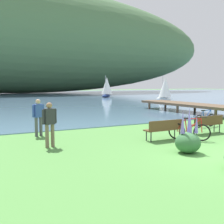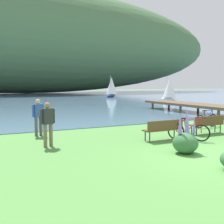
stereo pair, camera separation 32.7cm
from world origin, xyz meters
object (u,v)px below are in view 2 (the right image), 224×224
object	(u,v)px
park_bench_near_camera	(208,123)
bicycle_leaning_near_bench	(206,120)
bicycle_beside_path	(189,131)
sailboat_nearest_to_shore	(111,87)
person_on_the_grass	(48,122)
sailboat_far_off	(169,89)
person_at_shoreline	(38,115)
park_bench_further_along	(164,128)

from	to	relation	value
park_bench_near_camera	bicycle_leaning_near_bench	size ratio (longest dim) A/B	1.02
bicycle_beside_path	sailboat_nearest_to_shore	world-z (taller)	sailboat_nearest_to_shore
person_on_the_grass	sailboat_far_off	xyz separation A→B (m)	(21.63, 20.53, 0.73)
bicycle_leaning_near_bench	person_on_the_grass	size ratio (longest dim) A/B	1.03
person_at_shoreline	park_bench_further_along	bearing A→B (deg)	-36.59
person_at_shoreline	person_on_the_grass	world-z (taller)	same
person_at_shoreline	person_on_the_grass	size ratio (longest dim) A/B	1.00
bicycle_beside_path	sailboat_far_off	distance (m)	27.21
person_at_shoreline	sailboat_nearest_to_shore	distance (m)	37.07
person_at_shoreline	sailboat_nearest_to_shore	bearing A→B (deg)	58.68
sailboat_nearest_to_shore	bicycle_leaning_near_bench	bearing A→B (deg)	-107.38
person_at_shoreline	sailboat_far_off	world-z (taller)	sailboat_far_off
park_bench_further_along	sailboat_nearest_to_shore	world-z (taller)	sailboat_nearest_to_shore
bicycle_leaning_near_bench	sailboat_nearest_to_shore	world-z (taller)	sailboat_nearest_to_shore
park_bench_further_along	sailboat_far_off	distance (m)	27.36
bicycle_leaning_near_bench	person_at_shoreline	world-z (taller)	person_at_shoreline
person_on_the_grass	person_at_shoreline	bearing A→B (deg)	86.87
bicycle_beside_path	sailboat_far_off	xyz separation A→B (m)	(15.98, 21.98, 1.31)
bicycle_beside_path	sailboat_nearest_to_shore	size ratio (longest dim) A/B	0.36
sailboat_nearest_to_shore	sailboat_far_off	world-z (taller)	sailboat_nearest_to_shore
bicycle_leaning_near_bench	bicycle_beside_path	distance (m)	4.10
person_on_the_grass	sailboat_nearest_to_shore	distance (m)	39.26
park_bench_further_along	bicycle_leaning_near_bench	size ratio (longest dim) A/B	1.02
bicycle_leaning_near_bench	bicycle_beside_path	size ratio (longest dim) A/B	1.28
park_bench_near_camera	person_on_the_grass	world-z (taller)	person_on_the_grass
bicycle_leaning_near_bench	sailboat_far_off	bearing A→B (deg)	57.24
park_bench_near_camera	person_at_shoreline	world-z (taller)	person_at_shoreline
bicycle_beside_path	sailboat_nearest_to_shore	distance (m)	38.16
park_bench_near_camera	bicycle_beside_path	xyz separation A→B (m)	(-1.87, -0.80, -0.12)
park_bench_near_camera	sailboat_far_off	bearing A→B (deg)	56.32
bicycle_beside_path	person_at_shoreline	size ratio (longest dim) A/B	0.81
park_bench_further_along	person_on_the_grass	distance (m)	4.83
park_bench_further_along	person_on_the_grass	xyz separation A→B (m)	(-4.72, 0.94, 0.46)
park_bench_further_along	bicycle_leaning_near_bench	xyz separation A→B (m)	(4.28, 1.85, -0.12)
park_bench_near_camera	bicycle_leaning_near_bench	xyz separation A→B (m)	(1.48, 1.56, -0.12)
park_bench_further_along	person_at_shoreline	distance (m)	5.73
park_bench_near_camera	park_bench_further_along	size ratio (longest dim) A/B	1.00
sailboat_nearest_to_shore	sailboat_far_off	bearing A→B (deg)	-80.66
bicycle_beside_path	sailboat_nearest_to_shore	xyz separation A→B (m)	(13.75, 35.57, 1.46)
sailboat_far_off	person_on_the_grass	bearing A→B (deg)	-136.49
park_bench_near_camera	person_on_the_grass	size ratio (longest dim) A/B	1.05
sailboat_nearest_to_shore	sailboat_far_off	size ratio (longest dim) A/B	1.09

